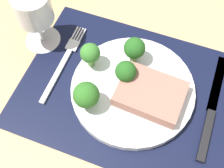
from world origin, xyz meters
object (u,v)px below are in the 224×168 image
Objects in this scene: plate at (133,89)px; knife at (211,114)px; steak at (150,94)px; wine_glass at (34,11)px; fork at (64,62)px.

plate is 1.02× the size of knife.
wine_glass is at bearing 166.57° from steak.
fork is (-15.15, 1.42, -0.55)cm from plate.
plate is at bearing 167.04° from steak.
knife is at bearing 6.72° from steak.
plate is at bearing -6.69° from fork.
plate is 1.22× the size of fork.
steak is (3.55, -0.82, 2.07)cm from plate.
steak is at bearing -175.39° from knife.
knife is (11.44, 1.35, -2.57)cm from steak.
steak is 19.01cm from fork.
wine_glass reaches higher than steak.
wine_glass is (-6.68, 3.82, 8.20)cm from fork.
knife is at bearing 2.03° from plate.
steak reaches higher than knife.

